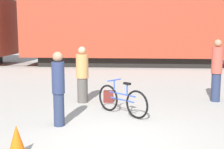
{
  "coord_description": "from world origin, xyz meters",
  "views": [
    {
      "loc": [
        0.48,
        -5.82,
        2.16
      ],
      "look_at": [
        -0.05,
        1.24,
        1.1
      ],
      "focal_mm": 50.0,
      "sensor_mm": 36.0,
      "label": 1
    }
  ],
  "objects_px": {
    "bicycle_blue": "(122,100)",
    "person_in_red": "(217,70)",
    "person_in_tan": "(82,75)",
    "traffic_cone": "(17,142)",
    "freight_train": "(127,18)",
    "person_in_navy": "(58,88)",
    "backpack": "(108,96)"
  },
  "relations": [
    {
      "from": "bicycle_blue",
      "to": "traffic_cone",
      "type": "height_order",
      "value": "bicycle_blue"
    },
    {
      "from": "bicycle_blue",
      "to": "person_in_tan",
      "type": "height_order",
      "value": "person_in_tan"
    },
    {
      "from": "freight_train",
      "to": "person_in_navy",
      "type": "xyz_separation_m",
      "value": [
        -1.2,
        -11.38,
        -1.88
      ]
    },
    {
      "from": "person_in_red",
      "to": "backpack",
      "type": "relative_size",
      "value": 5.39
    },
    {
      "from": "bicycle_blue",
      "to": "person_in_tan",
      "type": "distance_m",
      "value": 1.77
    },
    {
      "from": "freight_train",
      "to": "person_in_red",
      "type": "height_order",
      "value": "freight_train"
    },
    {
      "from": "person_in_tan",
      "to": "traffic_cone",
      "type": "height_order",
      "value": "person_in_tan"
    },
    {
      "from": "person_in_navy",
      "to": "backpack",
      "type": "bearing_deg",
      "value": -114.93
    },
    {
      "from": "person_in_tan",
      "to": "person_in_navy",
      "type": "height_order",
      "value": "person_in_navy"
    },
    {
      "from": "freight_train",
      "to": "person_in_tan",
      "type": "height_order",
      "value": "freight_train"
    },
    {
      "from": "freight_train",
      "to": "person_in_navy",
      "type": "bearing_deg",
      "value": -96.0
    },
    {
      "from": "person_in_navy",
      "to": "traffic_cone",
      "type": "bearing_deg",
      "value": 75.96
    },
    {
      "from": "bicycle_blue",
      "to": "person_in_tan",
      "type": "bearing_deg",
      "value": 134.75
    },
    {
      "from": "person_in_navy",
      "to": "traffic_cone",
      "type": "distance_m",
      "value": 1.82
    },
    {
      "from": "freight_train",
      "to": "traffic_cone",
      "type": "bearing_deg",
      "value": -96.59
    },
    {
      "from": "freight_train",
      "to": "bicycle_blue",
      "type": "distance_m",
      "value": 10.63
    },
    {
      "from": "person_in_red",
      "to": "traffic_cone",
      "type": "bearing_deg",
      "value": 86.5
    },
    {
      "from": "person_in_red",
      "to": "person_in_navy",
      "type": "height_order",
      "value": "person_in_red"
    },
    {
      "from": "backpack",
      "to": "person_in_red",
      "type": "bearing_deg",
      "value": 6.31
    },
    {
      "from": "bicycle_blue",
      "to": "freight_train",
      "type": "bearing_deg",
      "value": 90.86
    },
    {
      "from": "person_in_red",
      "to": "freight_train",
      "type": "bearing_deg",
      "value": -30.12
    },
    {
      "from": "bicycle_blue",
      "to": "person_in_red",
      "type": "relative_size",
      "value": 0.71
    },
    {
      "from": "person_in_tan",
      "to": "traffic_cone",
      "type": "relative_size",
      "value": 2.97
    },
    {
      "from": "person_in_tan",
      "to": "person_in_navy",
      "type": "bearing_deg",
      "value": -66.95
    },
    {
      "from": "person_in_red",
      "to": "person_in_navy",
      "type": "distance_m",
      "value": 4.84
    },
    {
      "from": "person_in_navy",
      "to": "person_in_red",
      "type": "bearing_deg",
      "value": -150.4
    },
    {
      "from": "person_in_red",
      "to": "person_in_navy",
      "type": "xyz_separation_m",
      "value": [
        -4.06,
        -2.65,
        -0.08
      ]
    },
    {
      "from": "person_in_navy",
      "to": "freight_train",
      "type": "bearing_deg",
      "value": -99.52
    },
    {
      "from": "freight_train",
      "to": "bicycle_blue",
      "type": "relative_size",
      "value": 28.78
    },
    {
      "from": "bicycle_blue",
      "to": "traffic_cone",
      "type": "relative_size",
      "value": 2.37
    },
    {
      "from": "person_in_tan",
      "to": "person_in_navy",
      "type": "distance_m",
      "value": 2.23
    },
    {
      "from": "bicycle_blue",
      "to": "person_in_navy",
      "type": "bearing_deg",
      "value": -143.09
    }
  ]
}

